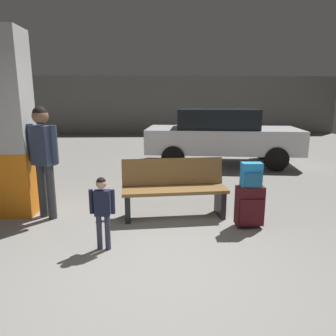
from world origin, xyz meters
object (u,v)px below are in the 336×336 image
at_px(backpack_bright, 251,175).
at_px(parked_car_near, 221,135).
at_px(child, 102,206).
at_px(bench, 174,189).
at_px(adult, 43,151).
at_px(structural_pillar, 11,126).
at_px(suitcase, 250,206).

xyz_separation_m(backpack_bright, parked_car_near, (0.47, 4.47, 0.03)).
height_order(child, parked_car_near, parked_car_near).
height_order(bench, adult, adult).
relative_size(structural_pillar, backpack_bright, 8.28).
relative_size(structural_pillar, child, 3.08).
xyz_separation_m(structural_pillar, child, (1.56, -1.33, -0.83)).
xyz_separation_m(bench, suitcase, (1.05, -0.50, -0.12)).
distance_m(bench, backpack_bright, 1.20).
bearing_deg(bench, adult, 179.93).
bearing_deg(child, structural_pillar, 139.48).
bearing_deg(structural_pillar, parked_car_near, 43.08).
height_order(backpack_bright, child, backpack_bright).
height_order(adult, parked_car_near, adult).
bearing_deg(structural_pillar, backpack_bright, -11.66).
relative_size(structural_pillar, suitcase, 4.66).
bearing_deg(suitcase, parked_car_near, 83.98).
height_order(structural_pillar, parked_car_near, structural_pillar).
relative_size(structural_pillar, bench, 1.72).
relative_size(child, parked_car_near, 0.21).
bearing_deg(bench, child, -130.02).
bearing_deg(adult, suitcase, -9.45).
bearing_deg(bench, parked_car_near, 69.09).
height_order(structural_pillar, suitcase, structural_pillar).
bearing_deg(parked_car_near, child, -115.71).
bearing_deg(parked_car_near, suitcase, -96.02).
bearing_deg(backpack_bright, parked_car_near, 83.98).
xyz_separation_m(structural_pillar, backpack_bright, (3.53, -0.73, -0.63)).
relative_size(bench, parked_car_near, 0.38).
bearing_deg(adult, child, -46.99).
bearing_deg(suitcase, structural_pillar, 168.35).
distance_m(adult, parked_car_near, 5.28).
xyz_separation_m(bench, adult, (-1.95, 0.00, 0.61)).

